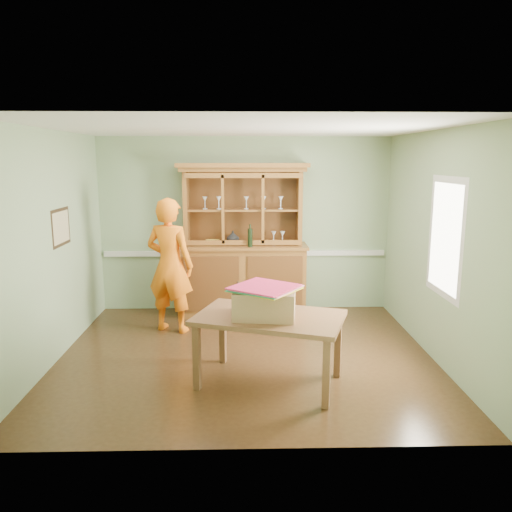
{
  "coord_description": "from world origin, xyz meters",
  "views": [
    {
      "loc": [
        -0.02,
        -5.75,
        2.36
      ],
      "look_at": [
        0.13,
        0.4,
        1.16
      ],
      "focal_mm": 35.0,
      "sensor_mm": 36.0,
      "label": 1
    }
  ],
  "objects_px": {
    "china_hutch": "(243,262)",
    "dining_table": "(269,323)",
    "cardboard_box": "(265,303)",
    "person": "(170,265)"
  },
  "relations": [
    {
      "from": "cardboard_box",
      "to": "person",
      "type": "height_order",
      "value": "person"
    },
    {
      "from": "dining_table",
      "to": "person",
      "type": "xyz_separation_m",
      "value": [
        -1.28,
        1.71,
        0.26
      ]
    },
    {
      "from": "dining_table",
      "to": "person",
      "type": "distance_m",
      "value": 2.15
    },
    {
      "from": "china_hutch",
      "to": "dining_table",
      "type": "relative_size",
      "value": 1.34
    },
    {
      "from": "dining_table",
      "to": "china_hutch",
      "type": "bearing_deg",
      "value": 115.18
    },
    {
      "from": "china_hutch",
      "to": "dining_table",
      "type": "bearing_deg",
      "value": -83.7
    },
    {
      "from": "dining_table",
      "to": "cardboard_box",
      "type": "bearing_deg",
      "value": -129.99
    },
    {
      "from": "china_hutch",
      "to": "cardboard_box",
      "type": "distance_m",
      "value": 2.53
    },
    {
      "from": "person",
      "to": "cardboard_box",
      "type": "bearing_deg",
      "value": 145.44
    },
    {
      "from": "dining_table",
      "to": "cardboard_box",
      "type": "xyz_separation_m",
      "value": [
        -0.05,
        -0.03,
        0.23
      ]
    }
  ]
}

